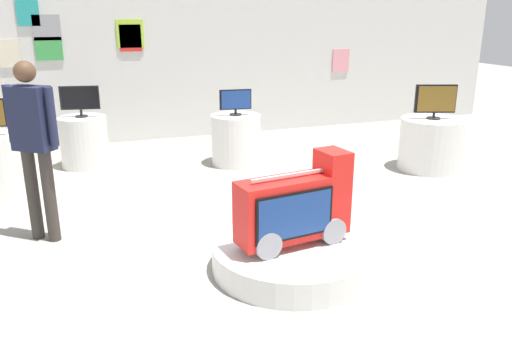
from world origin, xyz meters
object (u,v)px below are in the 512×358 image
novelty_firetruck_tv (295,210)px  display_pedestal_center_rear (236,140)px  display_pedestal_right_rear (84,142)px  main_display_pedestal (292,256)px  shopper_browsing_near_truck (34,138)px  display_pedestal_far_right (431,144)px  tv_on_right_rear (80,99)px  tv_on_center_rear (236,101)px  tv_on_far_right (436,100)px

novelty_firetruck_tv → display_pedestal_center_rear: bearing=81.0°
display_pedestal_center_rear → display_pedestal_right_rear: 2.22m
main_display_pedestal → shopper_browsing_near_truck: bearing=145.5°
display_pedestal_far_right → display_pedestal_center_rear: bearing=154.7°
tv_on_right_rear → display_pedestal_far_right: size_ratio=0.61×
main_display_pedestal → tv_on_center_rear: (0.55, 3.36, 0.83)m
tv_on_far_right → main_display_pedestal: bearing=-145.3°
novelty_firetruck_tv → display_pedestal_center_rear: (0.53, 3.37, -0.19)m
display_pedestal_center_rear → tv_on_right_rear: tv_on_right_rear is taller
tv_on_far_right → tv_on_right_rear: bearing=158.6°
display_pedestal_right_rear → tv_on_far_right: 5.07m
novelty_firetruck_tv → tv_on_right_rear: 4.32m
main_display_pedestal → display_pedestal_far_right: bearing=34.8°
main_display_pedestal → novelty_firetruck_tv: novelty_firetruck_tv is taller
tv_on_right_rear → tv_on_far_right: size_ratio=0.98×
novelty_firetruck_tv → tv_on_far_right: (3.09, 2.16, 0.44)m
main_display_pedestal → display_pedestal_center_rear: display_pedestal_center_rear is taller
main_display_pedestal → tv_on_far_right: size_ratio=2.57×
tv_on_center_rear → tv_on_far_right: size_ratio=0.84×
tv_on_right_rear → shopper_browsing_near_truck: 2.61m
display_pedestal_far_right → tv_on_far_right: (0.00, -0.00, 0.63)m
display_pedestal_center_rear → tv_on_right_rear: bearing=163.7°
display_pedestal_right_rear → tv_on_far_right: tv_on_far_right is taller
tv_on_far_right → novelty_firetruck_tv: bearing=-145.0°
main_display_pedestal → novelty_firetruck_tv: 0.44m
novelty_firetruck_tv → main_display_pedestal: bearing=168.6°
tv_on_right_rear → tv_on_far_right: 5.03m
novelty_firetruck_tv → tv_on_center_rear: tv_on_center_rear is taller
tv_on_right_rear → tv_on_far_right: tv_on_far_right is taller
novelty_firetruck_tv → display_pedestal_far_right: size_ratio=1.18×
tv_on_right_rear → tv_on_far_right: (4.68, -1.83, 0.01)m
main_display_pedestal → shopper_browsing_near_truck: size_ratio=0.81×
novelty_firetruck_tv → shopper_browsing_near_truck: bearing=145.7°
display_pedestal_far_right → tv_on_far_right: size_ratio=1.60×
novelty_firetruck_tv → tv_on_center_rear: (0.53, 3.37, 0.38)m
display_pedestal_center_rear → display_pedestal_far_right: same height
tv_on_far_right → shopper_browsing_near_truck: size_ratio=0.31×
main_display_pedestal → display_pedestal_right_rear: bearing=111.6°
display_pedestal_far_right → tv_on_far_right: tv_on_far_right is taller
tv_on_right_rear → novelty_firetruck_tv: bearing=-68.2°
display_pedestal_far_right → tv_on_right_rear: bearing=158.7°
tv_on_right_rear → tv_on_far_right: bearing=-21.4°
display_pedestal_far_right → main_display_pedestal: bearing=-145.2°
novelty_firetruck_tv → display_pedestal_right_rear: (-1.60, 3.99, -0.19)m
display_pedestal_far_right → shopper_browsing_near_truck: size_ratio=0.50×
main_display_pedestal → novelty_firetruck_tv: (0.02, -0.00, 0.44)m
display_pedestal_center_rear → shopper_browsing_near_truck: shopper_browsing_near_truck is taller
tv_on_center_rear → shopper_browsing_near_truck: (-2.63, -1.93, 0.10)m
tv_on_far_right → shopper_browsing_near_truck: bearing=-172.0°
display_pedestal_center_rear → display_pedestal_right_rear: size_ratio=1.00×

